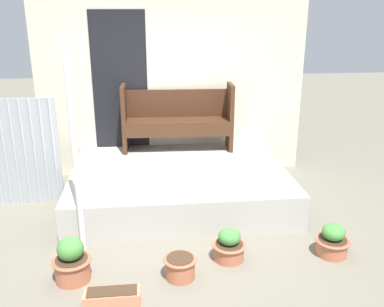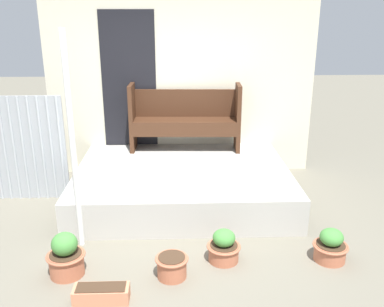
{
  "view_description": "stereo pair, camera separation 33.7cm",
  "coord_description": "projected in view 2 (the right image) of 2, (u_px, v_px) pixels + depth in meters",
  "views": [
    {
      "loc": [
        -0.23,
        -4.23,
        2.48
      ],
      "look_at": [
        0.27,
        0.37,
        0.89
      ],
      "focal_mm": 40.0,
      "sensor_mm": 36.0,
      "label": 1
    },
    {
      "loc": [
        0.1,
        -4.25,
        2.48
      ],
      "look_at": [
        0.27,
        0.37,
        0.89
      ],
      "focal_mm": 40.0,
      "sensor_mm": 36.0,
      "label": 2
    }
  ],
  "objects": [
    {
      "name": "ground_plane",
      "position": [
        169.0,
        239.0,
        4.82
      ],
      "size": [
        24.0,
        24.0,
        0.0
      ],
      "primitive_type": "plane",
      "color": "#706B5B"
    },
    {
      "name": "porch_slab",
      "position": [
        183.0,
        184.0,
        5.77
      ],
      "size": [
        2.81,
        2.14,
        0.44
      ],
      "color": "#B2AFA8",
      "rests_on": "ground_plane"
    },
    {
      "name": "house_wall",
      "position": [
        179.0,
        89.0,
        6.45
      ],
      "size": [
        4.01,
        0.08,
        2.6
      ],
      "color": "beige",
      "rests_on": "ground_plane"
    },
    {
      "name": "support_post",
      "position": [
        73.0,
        145.0,
        4.35
      ],
      "size": [
        0.06,
        0.06,
        2.3
      ],
      "color": "white",
      "rests_on": "ground_plane"
    },
    {
      "name": "bench",
      "position": [
        185.0,
        116.0,
        6.31
      ],
      "size": [
        1.63,
        0.46,
        0.99
      ],
      "rotation": [
        0.0,
        0.0,
        -0.04
      ],
      "color": "#422616",
      "rests_on": "porch_slab"
    },
    {
      "name": "flower_pot_left",
      "position": [
        66.0,
        257.0,
        4.13
      ],
      "size": [
        0.38,
        0.38,
        0.45
      ],
      "color": "#B76647",
      "rests_on": "ground_plane"
    },
    {
      "name": "flower_pot_middle",
      "position": [
        172.0,
        266.0,
        4.11
      ],
      "size": [
        0.32,
        0.32,
        0.22
      ],
      "color": "#B76647",
      "rests_on": "ground_plane"
    },
    {
      "name": "flower_pot_right",
      "position": [
        224.0,
        247.0,
        4.37
      ],
      "size": [
        0.35,
        0.35,
        0.35
      ],
      "color": "#B76647",
      "rests_on": "ground_plane"
    },
    {
      "name": "flower_pot_far_right",
      "position": [
        330.0,
        247.0,
        4.38
      ],
      "size": [
        0.36,
        0.36,
        0.35
      ],
      "color": "#B76647",
      "rests_on": "ground_plane"
    },
    {
      "name": "planter_box_rect",
      "position": [
        101.0,
        294.0,
        3.79
      ],
      "size": [
        0.49,
        0.18,
        0.15
      ],
      "color": "tan",
      "rests_on": "ground_plane"
    }
  ]
}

